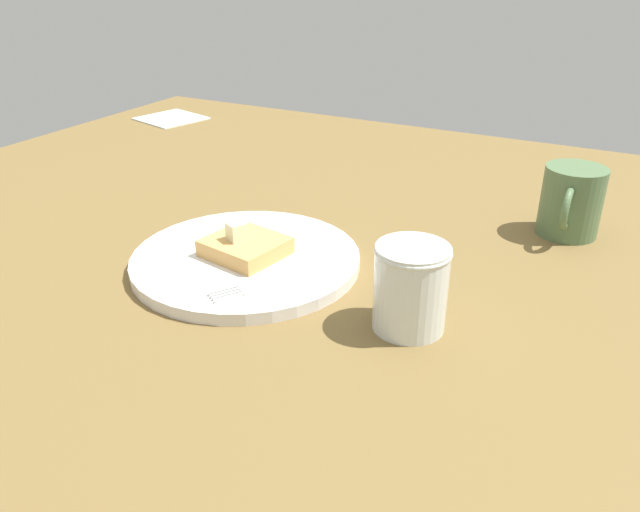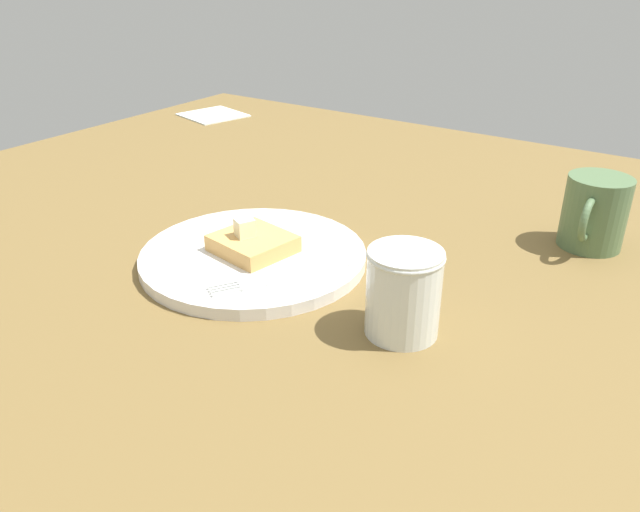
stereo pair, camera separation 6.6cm
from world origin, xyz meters
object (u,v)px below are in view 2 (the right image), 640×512
at_px(plate, 254,255).
at_px(coffee_mug, 594,213).
at_px(fork, 273,279).
at_px(napkin, 213,115).
at_px(syrup_jar, 403,296).

bearing_deg(plate, coffee_mug, 130.15).
height_order(fork, napkin, fork).
bearing_deg(plate, syrup_jar, 80.51).
bearing_deg(fork, napkin, -132.49).
xyz_separation_m(fork, napkin, (-0.55, -0.60, -0.01)).
relative_size(napkin, coffee_mug, 1.17).
bearing_deg(napkin, coffee_mug, 74.74).
distance_m(plate, coffee_mug, 0.42).
distance_m(plate, syrup_jar, 0.22).
distance_m(syrup_jar, napkin, 0.93).
relative_size(fork, napkin, 1.16).
relative_size(syrup_jar, coffee_mug, 0.83).
relative_size(plate, fork, 1.88).
bearing_deg(coffee_mug, napkin, -105.26).
distance_m(syrup_jar, coffee_mug, 0.32).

